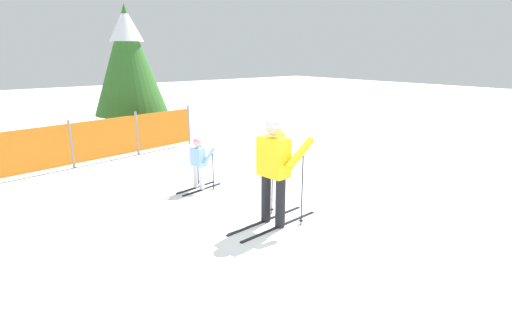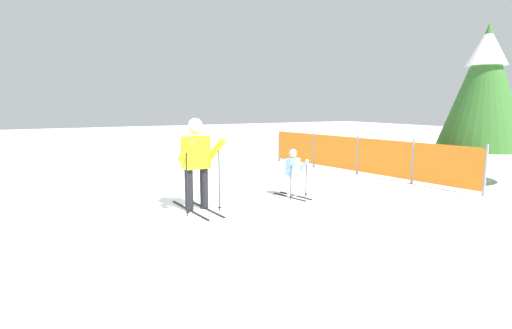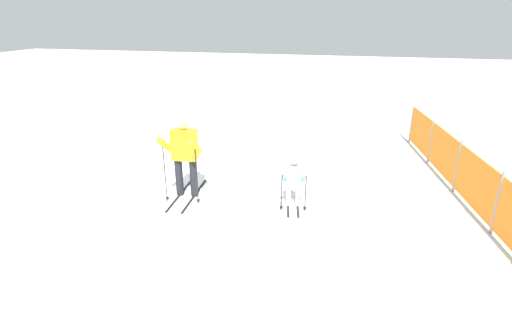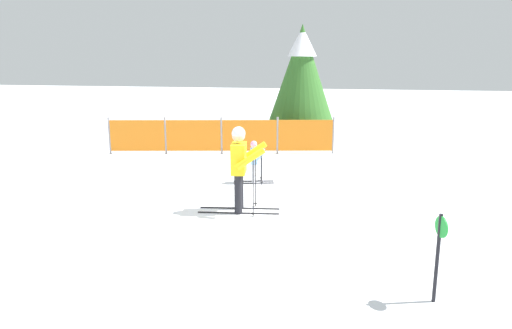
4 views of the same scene
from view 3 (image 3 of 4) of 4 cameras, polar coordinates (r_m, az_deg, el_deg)
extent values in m
plane|color=white|center=(8.54, -10.52, -3.86)|extent=(60.00, 60.00, 0.00)
cube|color=black|center=(8.32, -8.73, -4.35)|extent=(1.63, 0.18, 0.02)
cube|color=black|center=(8.42, -10.75, -4.18)|extent=(1.63, 0.18, 0.02)
cylinder|color=black|center=(8.16, -8.88, -1.83)|extent=(0.15, 0.15, 0.77)
cylinder|color=black|center=(8.26, -10.93, -1.69)|extent=(0.15, 0.15, 0.77)
cube|color=yellow|center=(7.98, -10.21, 2.81)|extent=(0.31, 0.50, 0.60)
cylinder|color=yellow|center=(7.63, -8.73, 2.60)|extent=(0.59, 0.17, 0.45)
cylinder|color=yellow|center=(7.83, -12.93, 2.78)|extent=(0.59, 0.17, 0.45)
sphere|color=#D8AD8C|center=(7.85, -10.42, 5.97)|extent=(0.26, 0.26, 0.26)
sphere|color=silver|center=(7.84, -10.44, 6.29)|extent=(0.27, 0.27, 0.27)
cylinder|color=black|center=(7.77, -8.48, -1.45)|extent=(0.02, 0.02, 1.20)
cylinder|color=black|center=(7.99, -8.28, -5.05)|extent=(0.07, 0.07, 0.01)
cylinder|color=black|center=(7.98, -12.88, -1.15)|extent=(0.02, 0.02, 1.20)
cylinder|color=black|center=(8.19, -12.58, -4.67)|extent=(0.07, 0.07, 0.01)
cube|color=black|center=(7.84, 5.94, -5.85)|extent=(0.97, 0.22, 0.02)
cube|color=black|center=(7.84, 4.58, -5.83)|extent=(0.97, 0.22, 0.02)
cylinder|color=silver|center=(7.74, 6.01, -4.26)|extent=(0.09, 0.09, 0.46)
cylinder|color=silver|center=(7.73, 4.63, -4.23)|extent=(0.09, 0.09, 0.46)
cube|color=#8CBFF2|center=(7.57, 5.42, -1.42)|extent=(0.21, 0.31, 0.36)
cylinder|color=#8CBFF2|center=(7.45, 6.83, -1.74)|extent=(0.32, 0.13, 0.31)
cylinder|color=#8CBFF2|center=(7.44, 4.07, -1.68)|extent=(0.32, 0.13, 0.31)
sphere|color=#D8AD8C|center=(7.47, 5.49, 0.51)|extent=(0.15, 0.15, 0.15)
sphere|color=pink|center=(7.46, 5.50, 0.70)|extent=(0.16, 0.16, 0.16)
cylinder|color=black|center=(7.53, 7.09, -4.12)|extent=(0.02, 0.02, 0.72)
cylinder|color=black|center=(7.66, 6.99, -6.15)|extent=(0.07, 0.07, 0.01)
cylinder|color=black|center=(7.52, 3.67, -4.05)|extent=(0.02, 0.02, 0.72)
cylinder|color=black|center=(7.65, 3.62, -6.09)|extent=(0.07, 0.07, 0.01)
cylinder|color=gray|center=(12.32, 21.36, 5.54)|extent=(0.06, 0.06, 1.14)
cylinder|color=gray|center=(10.73, 23.73, 3.09)|extent=(0.06, 0.06, 1.14)
cylinder|color=gray|center=(9.20, 26.87, -0.19)|extent=(0.06, 0.06, 1.14)
cylinder|color=gray|center=(7.75, 31.25, -4.74)|extent=(0.06, 0.06, 1.14)
cube|color=orange|center=(11.52, 22.46, 4.40)|extent=(1.71, 0.29, 0.96)
cube|color=orange|center=(9.96, 25.18, 1.58)|extent=(1.71, 0.29, 0.96)
cube|color=orange|center=(8.46, 28.87, -2.27)|extent=(1.71, 0.29, 0.96)
camera|label=1|loc=(13.19, -21.80, 15.48)|focal=28.00mm
camera|label=2|loc=(5.86, -72.84, -9.78)|focal=28.00mm
camera|label=4|loc=(13.63, -55.36, 11.08)|focal=35.00mm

